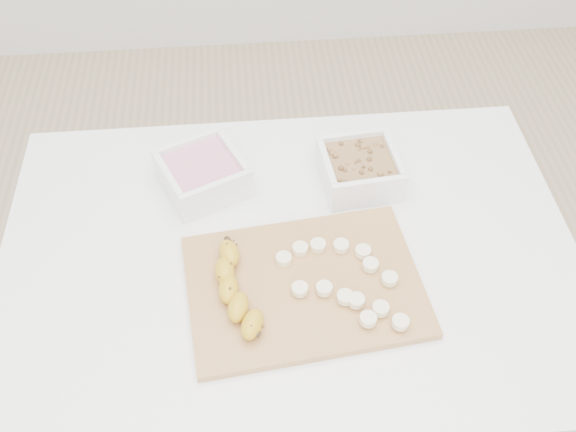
{
  "coord_description": "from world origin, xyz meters",
  "views": [
    {
      "loc": [
        -0.06,
        -0.68,
        1.63
      ],
      "look_at": [
        0.0,
        0.03,
        0.81
      ],
      "focal_mm": 40.0,
      "sensor_mm": 36.0,
      "label": 1
    }
  ],
  "objects": [
    {
      "name": "cutting_board",
      "position": [
        0.02,
        -0.08,
        0.76
      ],
      "size": [
        0.41,
        0.31,
        0.01
      ],
      "primitive_type": "cube",
      "rotation": [
        0.0,
        0.0,
        0.11
      ],
      "color": "#AD7242",
      "rests_on": "table"
    },
    {
      "name": "bowl_yogurt",
      "position": [
        -0.15,
        0.17,
        0.78
      ],
      "size": [
        0.19,
        0.19,
        0.07
      ],
      "color": "white",
      "rests_on": "table"
    },
    {
      "name": "table",
      "position": [
        0.0,
        0.0,
        0.65
      ],
      "size": [
        1.0,
        0.7,
        0.75
      ],
      "color": "white",
      "rests_on": "ground"
    },
    {
      "name": "banana",
      "position": [
        -0.09,
        -0.09,
        0.78
      ],
      "size": [
        0.05,
        0.19,
        0.03
      ],
      "primitive_type": null,
      "rotation": [
        0.0,
        0.0,
        0.02
      ],
      "color": "gold",
      "rests_on": "cutting_board"
    },
    {
      "name": "bowl_granola",
      "position": [
        0.15,
        0.16,
        0.78
      ],
      "size": [
        0.15,
        0.15,
        0.06
      ],
      "color": "white",
      "rests_on": "table"
    },
    {
      "name": "ground",
      "position": [
        0.0,
        0.0,
        0.0
      ],
      "size": [
        3.5,
        3.5,
        0.0
      ],
      "primitive_type": "plane",
      "color": "#C6AD89",
      "rests_on": "ground"
    },
    {
      "name": "banana_slices",
      "position": [
        0.08,
        -0.08,
        0.77
      ],
      "size": [
        0.2,
        0.19,
        0.02
      ],
      "color": "#FAECBC",
      "rests_on": "cutting_board"
    }
  ]
}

